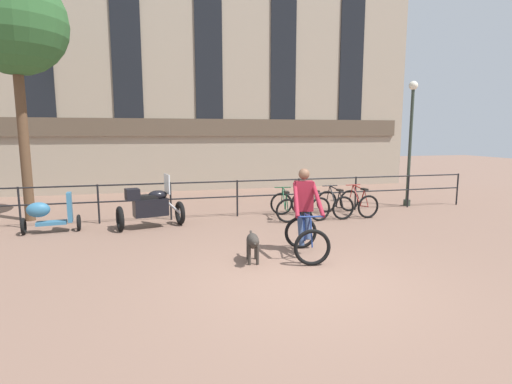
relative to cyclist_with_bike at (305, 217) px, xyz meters
The scene contains 13 objects.
ground_plane 1.61m from the cyclist_with_bike, 112.97° to the right, with size 60.00×60.00×0.00m, color #7A5B4C.
canal_railing 3.94m from the cyclist_with_bike, 98.05° to the left, with size 15.05×0.05×1.05m.
building_facade 10.54m from the cyclist_with_bike, 93.26° to the left, with size 18.00×0.72×9.79m.
cyclist_with_bike is the anchor object (origin of this frame).
dog 1.21m from the cyclist_with_bike, 167.08° to the right, with size 0.31×0.88×0.57m.
parked_motorcycle 4.27m from the cyclist_with_bike, 134.20° to the left, with size 1.73×0.99×1.35m.
parked_bicycle_near_lamp 3.34m from the cyclist_with_bike, 78.44° to the left, with size 0.82×1.20×0.86m.
parked_bicycle_mid_left 3.57m from the cyclist_with_bike, 66.25° to the left, with size 0.82×1.20×0.86m.
parked_bicycle_mid_right 3.93m from the cyclist_with_bike, 56.00° to the left, with size 0.68×1.12×0.86m.
parked_bicycle_far_end 4.40m from the cyclist_with_bike, 47.71° to the left, with size 0.70×1.13×0.86m.
parked_scooter 6.19m from the cyclist_with_bike, 149.48° to the left, with size 1.32×0.53×0.96m.
street_lamp 6.82m from the cyclist_with_bike, 38.44° to the left, with size 0.28×0.28×4.01m.
tree_canalside_left 8.97m from the cyclist_with_bike, 142.34° to the left, with size 2.65×2.65×6.52m.
Camera 1 is at (-2.29, -5.89, 2.40)m, focal length 28.00 mm.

